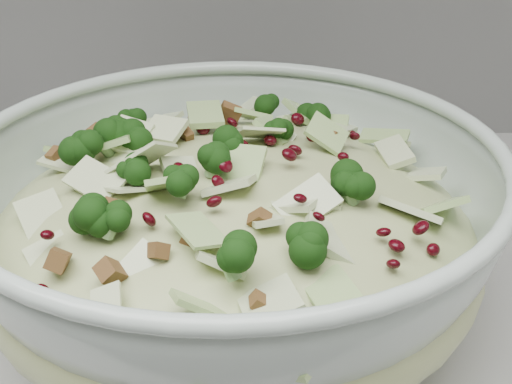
% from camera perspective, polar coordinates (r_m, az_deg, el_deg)
% --- Properties ---
extents(mixing_bowl, '(0.40, 0.40, 0.15)m').
position_cam_1_polar(mixing_bowl, '(0.52, -1.90, -3.75)').
color(mixing_bowl, '#A4B5A9').
rests_on(mixing_bowl, counter).
extents(salad, '(0.39, 0.39, 0.15)m').
position_cam_1_polar(salad, '(0.50, -1.94, -1.35)').
color(salad, tan).
rests_on(salad, mixing_bowl).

